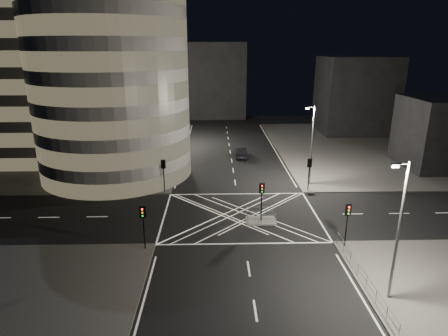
{
  "coord_description": "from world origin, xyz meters",
  "views": [
    {
      "loc": [
        -2.66,
        -35.93,
        16.93
      ],
      "look_at": [
        -1.54,
        6.97,
        3.0
      ],
      "focal_mm": 30.0,
      "sensor_mm": 36.0,
      "label": 1
    }
  ],
  "objects_px": {
    "traffic_signal_fl": "(164,170)",
    "traffic_signal_nr": "(348,217)",
    "traffic_signal_nl": "(143,219)",
    "traffic_signal_island": "(262,195)",
    "street_lamp_right_far": "(312,143)",
    "street_lamp_right_near": "(398,228)",
    "traffic_signal_fr": "(309,168)",
    "central_island": "(261,221)",
    "street_lamp_left_far": "(176,115)",
    "street_lamp_left_near": "(163,138)",
    "sedan": "(241,152)"
  },
  "relations": [
    {
      "from": "street_lamp_right_near",
      "to": "traffic_signal_nr",
      "type": "bearing_deg",
      "value": 95.04
    },
    {
      "from": "traffic_signal_fl",
      "to": "sedan",
      "type": "height_order",
      "value": "traffic_signal_fl"
    },
    {
      "from": "traffic_signal_island",
      "to": "street_lamp_left_near",
      "type": "height_order",
      "value": "street_lamp_left_near"
    },
    {
      "from": "traffic_signal_nr",
      "to": "sedan",
      "type": "distance_m",
      "value": 29.57
    },
    {
      "from": "central_island",
      "to": "street_lamp_right_far",
      "type": "xyz_separation_m",
      "value": [
        7.44,
        10.5,
        5.47
      ]
    },
    {
      "from": "street_lamp_left_near",
      "to": "street_lamp_right_near",
      "type": "distance_m",
      "value": 32.13
    },
    {
      "from": "traffic_signal_fl",
      "to": "traffic_signal_nr",
      "type": "height_order",
      "value": "same"
    },
    {
      "from": "traffic_signal_nr",
      "to": "sedan",
      "type": "bearing_deg",
      "value": 104.24
    },
    {
      "from": "traffic_signal_island",
      "to": "street_lamp_left_near",
      "type": "xyz_separation_m",
      "value": [
        -11.44,
        13.5,
        2.63
      ]
    },
    {
      "from": "traffic_signal_fr",
      "to": "sedan",
      "type": "bearing_deg",
      "value": 115.83
    },
    {
      "from": "central_island",
      "to": "street_lamp_left_far",
      "type": "height_order",
      "value": "street_lamp_left_far"
    },
    {
      "from": "street_lamp_left_far",
      "to": "traffic_signal_island",
      "type": "bearing_deg",
      "value": -70.05
    },
    {
      "from": "street_lamp_left_near",
      "to": "street_lamp_right_near",
      "type": "relative_size",
      "value": 1.0
    },
    {
      "from": "street_lamp_left_near",
      "to": "street_lamp_left_far",
      "type": "bearing_deg",
      "value": 90.0
    },
    {
      "from": "street_lamp_left_far",
      "to": "street_lamp_right_near",
      "type": "xyz_separation_m",
      "value": [
        18.87,
        -44.0,
        0.0
      ]
    },
    {
      "from": "street_lamp_left_near",
      "to": "street_lamp_left_far",
      "type": "height_order",
      "value": "same"
    },
    {
      "from": "street_lamp_right_far",
      "to": "street_lamp_right_near",
      "type": "height_order",
      "value": "same"
    },
    {
      "from": "central_island",
      "to": "traffic_signal_nl",
      "type": "bearing_deg",
      "value": -153.86
    },
    {
      "from": "traffic_signal_fr",
      "to": "traffic_signal_nr",
      "type": "height_order",
      "value": "same"
    },
    {
      "from": "sedan",
      "to": "street_lamp_right_near",
      "type": "bearing_deg",
      "value": 101.58
    },
    {
      "from": "traffic_signal_fl",
      "to": "street_lamp_left_near",
      "type": "distance_m",
      "value": 5.86
    },
    {
      "from": "traffic_signal_fl",
      "to": "sedan",
      "type": "xyz_separation_m",
      "value": [
        10.34,
        14.99,
        -2.12
      ]
    },
    {
      "from": "central_island",
      "to": "traffic_signal_nr",
      "type": "xyz_separation_m",
      "value": [
        6.8,
        -5.3,
        2.84
      ]
    },
    {
      "from": "traffic_signal_nr",
      "to": "street_lamp_left_far",
      "type": "distance_m",
      "value": 41.15
    },
    {
      "from": "street_lamp_left_far",
      "to": "street_lamp_left_near",
      "type": "bearing_deg",
      "value": -90.0
    },
    {
      "from": "central_island",
      "to": "street_lamp_right_far",
      "type": "relative_size",
      "value": 0.3
    },
    {
      "from": "traffic_signal_nl",
      "to": "street_lamp_left_near",
      "type": "bearing_deg",
      "value": 91.94
    },
    {
      "from": "traffic_signal_fl",
      "to": "traffic_signal_nr",
      "type": "xyz_separation_m",
      "value": [
        17.6,
        -13.6,
        0.0
      ]
    },
    {
      "from": "central_island",
      "to": "traffic_signal_fr",
      "type": "distance_m",
      "value": 11.1
    },
    {
      "from": "traffic_signal_nr",
      "to": "street_lamp_right_far",
      "type": "height_order",
      "value": "street_lamp_right_far"
    },
    {
      "from": "traffic_signal_fl",
      "to": "street_lamp_left_far",
      "type": "distance_m",
      "value": 23.36
    },
    {
      "from": "street_lamp_left_near",
      "to": "traffic_signal_island",
      "type": "bearing_deg",
      "value": -49.73
    },
    {
      "from": "traffic_signal_island",
      "to": "traffic_signal_fr",
      "type": "bearing_deg",
      "value": 50.67
    },
    {
      "from": "traffic_signal_nl",
      "to": "traffic_signal_fr",
      "type": "xyz_separation_m",
      "value": [
        17.6,
        13.6,
        0.0
      ]
    },
    {
      "from": "traffic_signal_nr",
      "to": "traffic_signal_island",
      "type": "distance_m",
      "value": 8.62
    },
    {
      "from": "traffic_signal_fl",
      "to": "street_lamp_right_near",
      "type": "height_order",
      "value": "street_lamp_right_near"
    },
    {
      "from": "traffic_signal_island",
      "to": "street_lamp_right_near",
      "type": "bearing_deg",
      "value": -59.25
    },
    {
      "from": "traffic_signal_island",
      "to": "street_lamp_right_far",
      "type": "height_order",
      "value": "street_lamp_right_far"
    },
    {
      "from": "traffic_signal_nr",
      "to": "street_lamp_left_near",
      "type": "relative_size",
      "value": 0.4
    },
    {
      "from": "traffic_signal_fl",
      "to": "street_lamp_left_near",
      "type": "relative_size",
      "value": 0.4
    },
    {
      "from": "traffic_signal_nl",
      "to": "traffic_signal_nr",
      "type": "xyz_separation_m",
      "value": [
        17.6,
        0.0,
        0.0
      ]
    },
    {
      "from": "traffic_signal_fr",
      "to": "sedan",
      "type": "relative_size",
      "value": 0.83
    },
    {
      "from": "traffic_signal_nl",
      "to": "traffic_signal_island",
      "type": "xyz_separation_m",
      "value": [
        10.8,
        5.3,
        0.0
      ]
    },
    {
      "from": "traffic_signal_fr",
      "to": "traffic_signal_island",
      "type": "bearing_deg",
      "value": -129.33
    },
    {
      "from": "traffic_signal_fr",
      "to": "traffic_signal_nr",
      "type": "bearing_deg",
      "value": -90.0
    },
    {
      "from": "traffic_signal_nr",
      "to": "traffic_signal_fr",
      "type": "bearing_deg",
      "value": 90.0
    },
    {
      "from": "street_lamp_right_near",
      "to": "central_island",
      "type": "bearing_deg",
      "value": 120.75
    },
    {
      "from": "central_island",
      "to": "traffic_signal_nl",
      "type": "height_order",
      "value": "traffic_signal_nl"
    },
    {
      "from": "street_lamp_left_far",
      "to": "traffic_signal_fr",
      "type": "bearing_deg",
      "value": -51.83
    },
    {
      "from": "traffic_signal_nl",
      "to": "sedan",
      "type": "relative_size",
      "value": 0.83
    }
  ]
}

